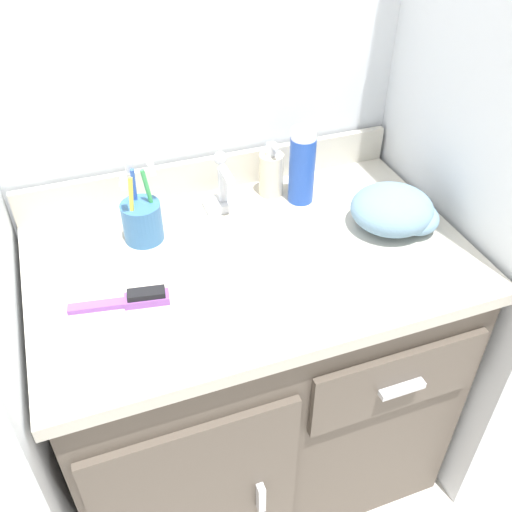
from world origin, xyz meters
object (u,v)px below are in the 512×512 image
object	(u,v)px
hairbrush	(133,300)
soap_dispenser	(271,173)
shaving_cream_can	(302,166)
hand_towel	(397,211)
toothbrush_cup	(142,220)

from	to	relation	value
hairbrush	soap_dispenser	bearing A→B (deg)	44.69
shaving_cream_can	hand_towel	world-z (taller)	shaving_cream_can
toothbrush_cup	hairbrush	xyz separation A→B (m)	(-0.06, -0.19, -0.04)
shaving_cream_can	hairbrush	xyz separation A→B (m)	(-0.44, -0.22, -0.08)
toothbrush_cup	shaving_cream_can	distance (m)	0.38
toothbrush_cup	hairbrush	bearing A→B (deg)	-107.15
toothbrush_cup	hairbrush	world-z (taller)	toothbrush_cup
hairbrush	toothbrush_cup	bearing A→B (deg)	82.47
soap_dispenser	hairbrush	world-z (taller)	soap_dispenser
soap_dispenser	hairbrush	bearing A→B (deg)	-144.94
shaving_cream_can	hand_towel	distance (m)	0.23
toothbrush_cup	shaving_cream_can	xyz separation A→B (m)	(0.38, 0.02, 0.04)
soap_dispenser	toothbrush_cup	bearing A→B (deg)	-167.30
shaving_cream_can	hairbrush	distance (m)	0.49
toothbrush_cup	soap_dispenser	size ratio (longest dim) A/B	1.31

